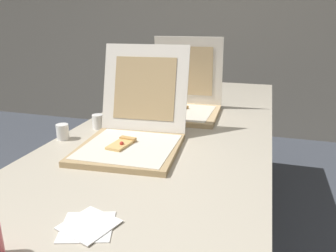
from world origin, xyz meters
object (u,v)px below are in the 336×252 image
Objects in this scene: cup_white_near_left at (63,132)px; napkin_pile at (88,226)px; table at (175,135)px; cup_white_far at (156,97)px; pizza_box_middle at (183,103)px; cup_white_near_center at (98,122)px; pizza_box_front at (133,134)px.

napkin_pile is at bearing -51.64° from cup_white_near_left.
cup_white_near_left is 0.68m from napkin_pile.
table is 14.81× the size of napkin_pile.
cup_white_near_left is 0.75m from cup_white_far.
cup_white_far is at bearing 100.96° from napkin_pile.
cup_white_far is at bearing 136.33° from pizza_box_middle.
pizza_box_front is at bearing -34.51° from cup_white_near_center.
cup_white_far is 0.41× the size of napkin_pile.
cup_white_near_left and cup_white_far have the same top height.
cup_white_near_left is at bearing -103.54° from cup_white_far.
pizza_box_front reaches higher than cup_white_near_center.
pizza_box_middle is at bearing 48.25° from cup_white_near_center.
pizza_box_middle is 0.48m from cup_white_near_center.
cup_white_near_left reaches higher than table.
pizza_box_front is 0.55m from napkin_pile.
pizza_box_front is 3.21× the size of napkin_pile.
pizza_box_middle is 6.00× the size of cup_white_far.
table is at bearing -60.62° from cup_white_far.
pizza_box_middle is at bearing 53.58° from cup_white_near_left.
pizza_box_middle is at bearing 94.48° from table.
pizza_box_front is 7.84× the size of cup_white_far.
table is 0.52m from cup_white_near_left.
cup_white_near_center is at bearing 67.13° from cup_white_near_left.
pizza_box_middle is at bearing -41.72° from cup_white_far.
cup_white_far is (-0.22, 0.20, -0.02)m from pizza_box_middle.
cup_white_far is at bearing 76.46° from cup_white_near_left.
cup_white_far is at bearing 96.73° from pizza_box_front.
cup_white_near_left is (-0.32, -0.01, -0.02)m from pizza_box_front.
pizza_box_middle is at bearing 91.36° from napkin_pile.
napkin_pile is (0.42, -0.53, -0.03)m from cup_white_near_left.
pizza_box_front is (-0.09, -0.30, 0.10)m from table.
table is 0.84m from napkin_pile.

